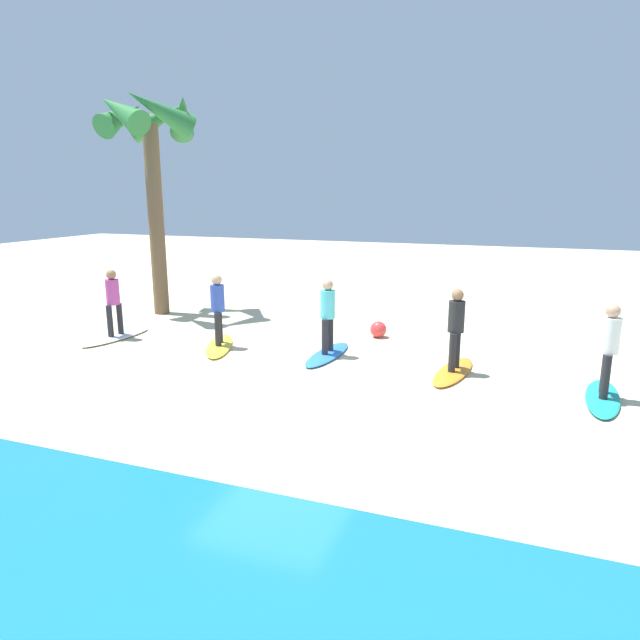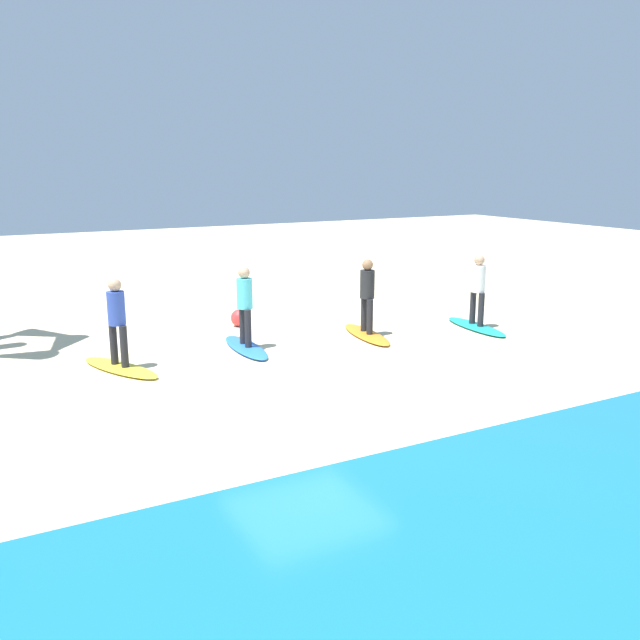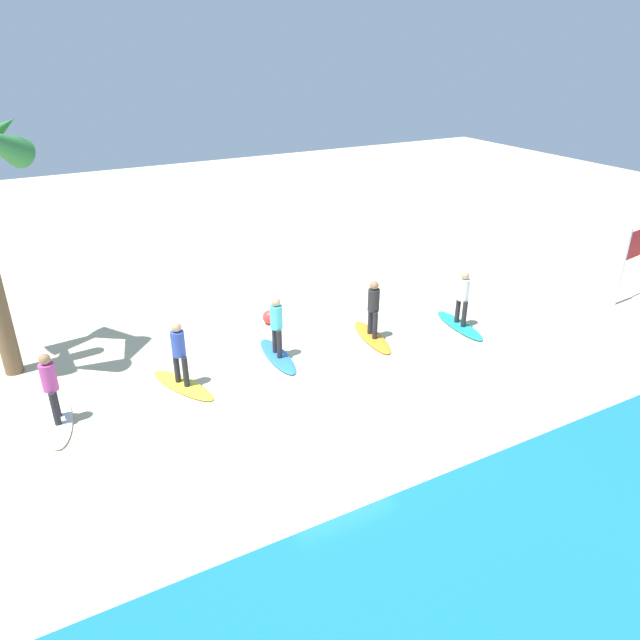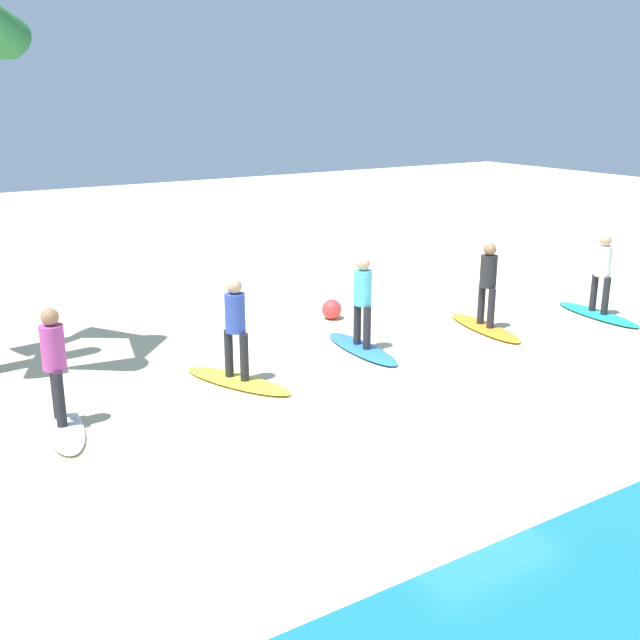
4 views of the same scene
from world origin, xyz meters
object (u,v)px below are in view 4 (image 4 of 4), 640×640
at_px(surfer_yellow, 235,322).
at_px(surfer_white, 54,357).
at_px(surfboard_teal, 597,314).
at_px(surfboard_yellow, 237,381).
at_px(surfboard_white, 61,424).
at_px(surfer_teal, 603,268).
at_px(beach_ball, 332,309).
at_px(surfboard_orange, 485,328).
at_px(surfer_orange, 488,279).
at_px(surfboard_blue, 362,349).
at_px(surfer_blue, 363,296).

relative_size(surfer_yellow, surfer_white, 1.00).
bearing_deg(surfboard_teal, surfboard_yellow, -89.00).
bearing_deg(surfboard_white, surfer_teal, 94.35).
height_order(surfboard_teal, beach_ball, beach_ball).
relative_size(surfboard_orange, surfboard_white, 1.00).
bearing_deg(surfer_teal, surfer_orange, -12.53).
xyz_separation_m(surfboard_orange, beach_ball, (2.13, -2.25, 0.16)).
distance_m(surfboard_orange, surfer_white, 8.27).
height_order(surfboard_teal, surfboard_orange, same).
bearing_deg(surfboard_blue, surfer_blue, -87.00).
bearing_deg(surfer_white, surfer_orange, -179.16).
bearing_deg(surfboard_white, surfboard_blue, 100.95).
xyz_separation_m(surfboard_yellow, surfer_white, (2.82, 0.17, 0.99)).
bearing_deg(surfer_white, surfboard_yellow, -176.51).
bearing_deg(surfboard_orange, beach_ball, -128.27).
distance_m(surfer_blue, surfer_white, 5.44).
bearing_deg(surfer_orange, surfboard_orange, 0.00).
bearing_deg(surfer_yellow, surfer_teal, 175.45).
height_order(surfer_yellow, surfer_white, same).
relative_size(surfboard_yellow, surfboard_white, 1.00).
bearing_deg(surfer_blue, surfboard_white, 4.12).
relative_size(surfboard_blue, surfboard_white, 1.00).
xyz_separation_m(surfer_yellow, surfboard_white, (2.82, 0.17, -0.99)).
height_order(surfer_blue, surfer_yellow, same).
distance_m(surfboard_orange, surfer_orange, 0.99).
distance_m(surfboard_teal, surfer_blue, 5.59).
bearing_deg(surfboard_yellow, beach_ball, 100.85).
xyz_separation_m(surfboard_teal, surfer_white, (10.86, -0.47, 0.99)).
relative_size(surfer_teal, surfer_orange, 1.00).
relative_size(surfer_blue, surfer_yellow, 1.00).
height_order(surfboard_teal, surfer_teal, surfer_teal).
bearing_deg(surfboard_white, surfer_orange, 97.66).
xyz_separation_m(surfboard_orange, surfboard_yellow, (5.39, -0.05, 0.00)).
height_order(surfer_blue, surfer_white, same).
bearing_deg(beach_ball, surfer_white, 21.29).
relative_size(surfer_teal, beach_ball, 4.02).
bearing_deg(surfboard_yellow, surfer_teal, 62.33).
bearing_deg(surfboard_white, surfboard_orange, 97.66).
height_order(surfer_teal, surfboard_white, surfer_teal).
distance_m(surfboard_yellow, surfboard_white, 2.82).
xyz_separation_m(surfer_orange, surfer_blue, (2.78, -0.27, 0.00)).
distance_m(surfboard_yellow, surfer_white, 2.99).
bearing_deg(surfboard_orange, surfboard_yellow, -82.22).
distance_m(surfboard_teal, beach_ball, 5.56).
height_order(surfboard_white, beach_ball, beach_ball).
height_order(surfer_orange, beach_ball, surfer_orange).
relative_size(surfboard_yellow, beach_ball, 5.15).
distance_m(surfer_blue, surfboard_white, 5.53).
xyz_separation_m(surfboard_teal, surfboard_white, (10.86, -0.47, 0.00)).
distance_m(surfer_teal, surfboard_blue, 5.59).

